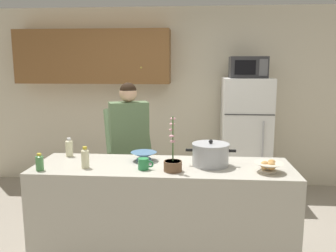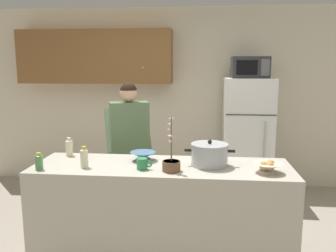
# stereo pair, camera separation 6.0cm
# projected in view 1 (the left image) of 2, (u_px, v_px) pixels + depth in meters

# --- Properties ---
(back_wall_unit) EXTENTS (6.00, 0.48, 2.60)m
(back_wall_unit) POSITION_uv_depth(u_px,v_px,m) (159.00, 88.00, 5.17)
(back_wall_unit) COLOR beige
(back_wall_unit) RESTS_ON ground
(kitchen_island) EXTENTS (2.23, 0.68, 0.92)m
(kitchen_island) POSITION_uv_depth(u_px,v_px,m) (163.00, 215.00, 3.11)
(kitchen_island) COLOR #BCB7A8
(kitchen_island) RESTS_ON ground
(refrigerator) EXTENTS (0.64, 0.68, 1.61)m
(refrigerator) POSITION_uv_depth(u_px,v_px,m) (245.00, 137.00, 4.79)
(refrigerator) COLOR white
(refrigerator) RESTS_ON ground
(microwave) EXTENTS (0.48, 0.37, 0.28)m
(microwave) POSITION_uv_depth(u_px,v_px,m) (248.00, 67.00, 4.61)
(microwave) COLOR #2D2D30
(microwave) RESTS_ON refrigerator
(person_near_pot) EXTENTS (0.58, 0.53, 1.60)m
(person_near_pot) POSITION_uv_depth(u_px,v_px,m) (129.00, 139.00, 3.76)
(person_near_pot) COLOR #33384C
(person_near_pot) RESTS_ON ground
(cooking_pot) EXTENTS (0.43, 0.32, 0.23)m
(cooking_pot) POSITION_uv_depth(u_px,v_px,m) (211.00, 154.00, 3.01)
(cooking_pot) COLOR #ADAFB5
(cooking_pot) RESTS_ON kitchen_island
(coffee_mug) EXTENTS (0.13, 0.09, 0.10)m
(coffee_mug) POSITION_uv_depth(u_px,v_px,m) (144.00, 164.00, 2.90)
(coffee_mug) COLOR #2D8C4C
(coffee_mug) RESTS_ON kitchen_island
(bread_bowl) EXTENTS (0.24, 0.24, 0.10)m
(bread_bowl) POSITION_uv_depth(u_px,v_px,m) (269.00, 166.00, 2.83)
(bread_bowl) COLOR beige
(bread_bowl) RESTS_ON kitchen_island
(empty_bowl) EXTENTS (0.24, 0.24, 0.08)m
(empty_bowl) POSITION_uv_depth(u_px,v_px,m) (144.00, 156.00, 3.17)
(empty_bowl) COLOR #4C7299
(empty_bowl) RESTS_ON kitchen_island
(bottle_near_edge) EXTENTS (0.07, 0.07, 0.18)m
(bottle_near_edge) POSITION_uv_depth(u_px,v_px,m) (69.00, 147.00, 3.32)
(bottle_near_edge) COLOR beige
(bottle_near_edge) RESTS_ON kitchen_island
(bottle_mid_counter) EXTENTS (0.07, 0.07, 0.18)m
(bottle_mid_counter) POSITION_uv_depth(u_px,v_px,m) (85.00, 158.00, 2.94)
(bottle_mid_counter) COLOR beige
(bottle_mid_counter) RESTS_ON kitchen_island
(bottle_far_corner) EXTENTS (0.06, 0.06, 0.15)m
(bottle_far_corner) POSITION_uv_depth(u_px,v_px,m) (40.00, 162.00, 2.87)
(bottle_far_corner) COLOR #4C8C4C
(bottle_far_corner) RESTS_ON kitchen_island
(potted_orchid) EXTENTS (0.15, 0.15, 0.45)m
(potted_orchid) POSITION_uv_depth(u_px,v_px,m) (173.00, 163.00, 2.86)
(potted_orchid) COLOR brown
(potted_orchid) RESTS_ON kitchen_island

